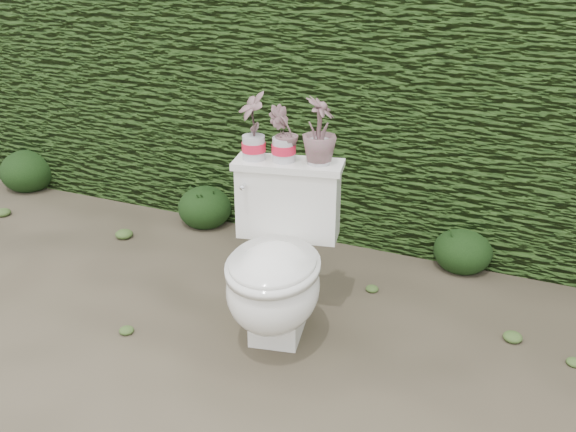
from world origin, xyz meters
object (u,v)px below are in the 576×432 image
at_px(potted_plant_right, 319,133).
at_px(potted_plant_left, 253,128).
at_px(potted_plant_center, 284,136).
at_px(toilet, 277,268).

bearing_deg(potted_plant_right, potted_plant_left, 90.97).
height_order(potted_plant_center, potted_plant_right, potted_plant_right).
bearing_deg(toilet, potted_plant_center, 95.05).
distance_m(potted_plant_center, potted_plant_right, 0.16).
xyz_separation_m(potted_plant_left, potted_plant_right, (0.30, 0.06, -0.01)).
bearing_deg(potted_plant_right, potted_plant_center, 90.97).
distance_m(toilet, potted_plant_left, 0.64).
distance_m(toilet, potted_plant_center, 0.59).
relative_size(potted_plant_left, potted_plant_right, 1.04).
relative_size(potted_plant_left, potted_plant_center, 1.24).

